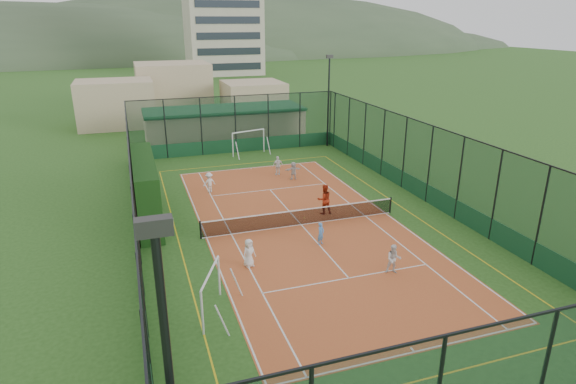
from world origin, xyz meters
The scene contains 19 objects.
ground centered at (0.00, 0.00, 0.00)m, with size 300.00×300.00×0.00m, color #274E1B.
court_slab centered at (0.00, 0.00, 0.01)m, with size 11.17×23.97×0.01m, color #B94A29.
tennis_net centered at (0.00, 0.00, 0.53)m, with size 11.67×0.12×1.06m, color black, non-canonical shape.
perimeter_fence centered at (0.00, 0.00, 2.50)m, with size 18.12×34.12×5.00m, color #113322, non-canonical shape.
floodlight_ne centered at (8.60, 16.60, 4.12)m, with size 0.60×0.26×8.25m, color black, non-canonical shape.
clubhouse centered at (0.00, 22.00, 1.57)m, with size 15.20×7.20×3.15m, color tan, non-canonical shape.
distant_hills centered at (0.00, 150.00, 0.00)m, with size 200.00×60.00×24.00m, color #384C33, non-canonical shape.
hedge_left centered at (-8.30, 3.91, 1.82)m, with size 1.25×8.30×3.63m, color black.
white_bench centered at (-7.80, 1.54, 0.42)m, with size 1.48×0.41×0.83m, color white, non-canonical shape.
futsal_goal_near centered at (-6.43, -7.19, 0.93)m, with size 0.83×2.87×1.85m, color white, non-canonical shape.
futsal_goal_far centered at (0.88, 15.99, 1.03)m, with size 3.20×0.93×2.07m, color white, non-canonical shape.
child_near_left centered at (-4.06, -3.87, 0.72)m, with size 0.69×0.45×1.42m, color white.
child_near_mid centered at (0.11, -2.70, 0.62)m, with size 0.45×0.29×1.22m, color #5195E6.
child_near_right centered at (2.16, -6.60, 0.73)m, with size 0.70×0.54×1.43m, color white.
child_far_left centered at (-4.07, 7.25, 0.71)m, with size 0.90×0.52×1.39m, color white.
child_far_right centered at (1.54, 9.47, 0.74)m, with size 0.86×0.36×1.47m, color white.
child_far_back centered at (2.32, 8.12, 0.67)m, with size 1.23×0.39×1.33m, color silver.
coach centered at (1.90, 1.20, 0.94)m, with size 0.90×0.70×1.85m, color #AD2A12.
tennis_balls centered at (0.68, 1.68, 0.04)m, with size 3.45×1.39×0.07m.
Camera 1 is at (-8.79, -23.94, 11.22)m, focal length 30.00 mm.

